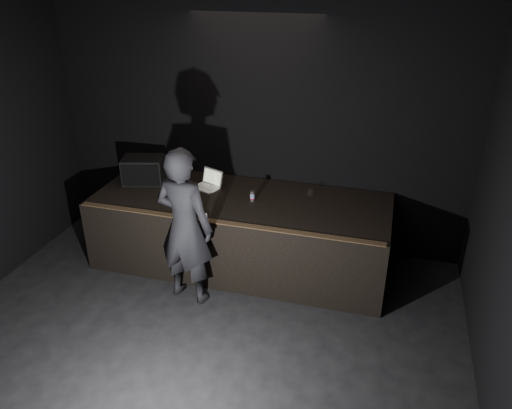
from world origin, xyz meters
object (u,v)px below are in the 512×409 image
at_px(stage_riser, 241,231).
at_px(stage_monitor, 143,170).
at_px(laptop, 209,183).
at_px(beer_can, 252,196).
at_px(person, 185,227).

bearing_deg(stage_riser, stage_monitor, 174.05).
bearing_deg(stage_riser, laptop, 155.29).
bearing_deg(beer_can, stage_monitor, 173.89).
distance_m(stage_riser, laptop, 0.83).
bearing_deg(person, beer_can, -111.84).
height_order(stage_riser, beer_can, beer_can).
xyz_separation_m(stage_monitor, laptop, (0.96, 0.10, -0.13)).
relative_size(stage_riser, stage_monitor, 6.18).
bearing_deg(laptop, beer_can, 0.85).
distance_m(laptop, person, 1.21).
bearing_deg(beer_can, stage_riser, 172.46).
xyz_separation_m(stage_riser, person, (-0.41, -0.95, 0.51)).
height_order(stage_riser, stage_monitor, stage_monitor).
relative_size(stage_monitor, person, 0.32).
bearing_deg(laptop, stage_riser, -3.00).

